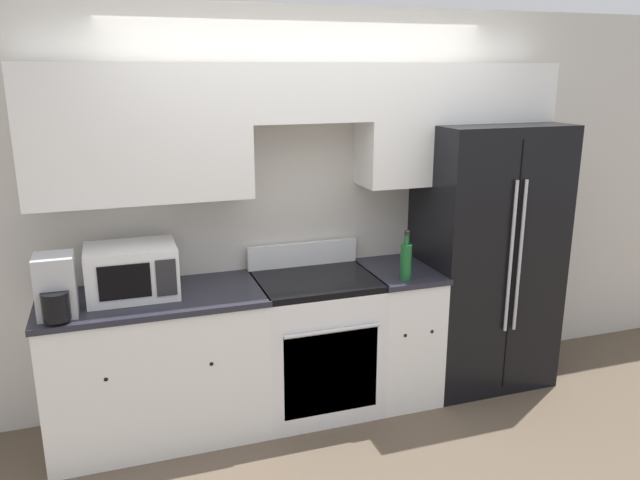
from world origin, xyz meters
The scene contains 9 objects.
ground_plane centered at (0.00, 0.00, 0.00)m, with size 12.00×12.00×0.00m, color brown.
wall_back centered at (0.00, 0.59, 1.52)m, with size 8.00×0.39×2.60m.
lower_cabinets_left centered at (-1.05, 0.31, 0.46)m, with size 1.31×0.64×0.91m.
lower_cabinets_right centered at (0.56, 0.31, 0.46)m, with size 0.45×0.64×0.91m.
oven_range centered at (-0.03, 0.31, 0.46)m, with size 0.76×0.65×1.07m.
refrigerator centered at (1.24, 0.35, 0.93)m, with size 0.92×0.74×1.86m.
microwave centered at (-1.15, 0.35, 1.06)m, with size 0.51×0.39×0.31m.
bottle centered at (0.51, 0.10, 1.04)m, with size 0.07×0.07×0.32m.
paper_towel_holder centered at (-1.55, 0.15, 1.07)m, with size 0.20×0.30×0.34m.
Camera 1 is at (-1.22, -3.29, 2.21)m, focal length 35.00 mm.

